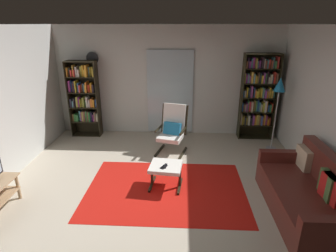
{
  "coord_description": "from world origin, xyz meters",
  "views": [
    {
      "loc": [
        0.35,
        -3.66,
        2.61
      ],
      "look_at": [
        0.11,
        0.98,
        0.88
      ],
      "focal_mm": 29.42,
      "sensor_mm": 36.0,
      "label": 1
    }
  ],
  "objects": [
    {
      "name": "bookshelf_near_tv",
      "position": [
        -1.99,
        2.62,
        0.97
      ],
      "size": [
        0.7,
        0.3,
        1.82
      ],
      "color": "black",
      "rests_on": "ground"
    },
    {
      "name": "wall_clock",
      "position": [
        -1.77,
        2.82,
        1.85
      ],
      "size": [
        0.29,
        0.03,
        0.29
      ],
      "color": "silver"
    },
    {
      "name": "cell_phone",
      "position": [
        0.07,
        0.31,
        0.41
      ],
      "size": [
        0.13,
        0.16,
        0.01
      ],
      "primitive_type": "cube",
      "rotation": [
        0.0,
        0.0,
        -0.49
      ],
      "color": "black",
      "rests_on": "ottoman"
    },
    {
      "name": "ground_plane",
      "position": [
        0.0,
        0.0,
        0.0
      ],
      "size": [
        7.02,
        7.02,
        0.0
      ],
      "primitive_type": "plane",
      "color": "#C1B49E"
    },
    {
      "name": "floor_lamp_by_shelf",
      "position": [
        2.35,
        2.01,
        1.33
      ],
      "size": [
        0.24,
        0.24,
        1.58
      ],
      "color": "#A5A5AD",
      "rests_on": "ground"
    },
    {
      "name": "area_rug",
      "position": [
        0.11,
        0.28,
        0.0
      ],
      "size": [
        2.63,
        1.84,
        0.01
      ],
      "primitive_type": "cube",
      "color": "red",
      "rests_on": "ground"
    },
    {
      "name": "tv_remote",
      "position": [
        0.1,
        0.33,
        0.41
      ],
      "size": [
        0.06,
        0.15,
        0.02
      ],
      "primitive_type": "cube",
      "rotation": [
        0.0,
        0.0,
        -0.14
      ],
      "color": "black",
      "rests_on": "ottoman"
    },
    {
      "name": "wall_back",
      "position": [
        0.0,
        2.9,
        1.3
      ],
      "size": [
        5.6,
        0.06,
        2.6
      ],
      "primitive_type": "cube",
      "color": "silver",
      "rests_on": "ground"
    },
    {
      "name": "bookshelf_near_sofa",
      "position": [
        2.12,
        2.67,
        1.07
      ],
      "size": [
        0.8,
        0.3,
        2.0
      ],
      "color": "black",
      "rests_on": "ground"
    },
    {
      "name": "ottoman",
      "position": [
        0.1,
        0.38,
        0.33
      ],
      "size": [
        0.57,
        0.53,
        0.41
      ],
      "color": "white",
      "rests_on": "ground"
    },
    {
      "name": "leather_sofa",
      "position": [
        2.2,
        -0.23,
        0.31
      ],
      "size": [
        0.89,
        1.86,
        0.87
      ],
      "color": "#5B231D",
      "rests_on": "ground"
    },
    {
      "name": "lounge_armchair",
      "position": [
        0.16,
        1.78,
        0.53
      ],
      "size": [
        0.7,
        0.77,
        1.02
      ],
      "color": "black",
      "rests_on": "ground"
    },
    {
      "name": "glass_door_panel",
      "position": [
        0.06,
        2.83,
        1.05
      ],
      "size": [
        1.1,
        0.01,
        2.0
      ],
      "primitive_type": "cube",
      "color": "silver"
    }
  ]
}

